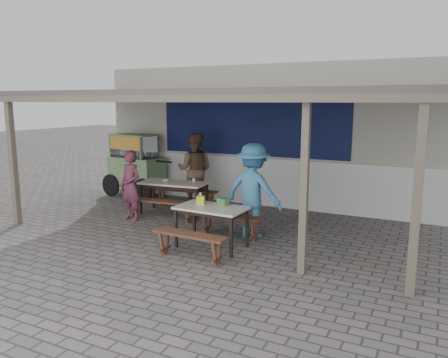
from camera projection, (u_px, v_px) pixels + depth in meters
ground at (199, 236)px, 8.56m from camera, size 60.00×60.00×0.00m
back_wall at (266, 135)px, 11.40m from camera, size 9.00×1.28×3.50m
warung_roof at (220, 96)px, 8.86m from camera, size 9.00×4.21×2.81m
table_left at (174, 185)px, 10.15m from camera, size 1.61×0.89×0.75m
bench_left_street at (161, 205)px, 9.62m from camera, size 1.66×0.46×0.45m
bench_left_wall at (186, 194)px, 10.80m from camera, size 1.66×0.46×0.45m
table_right at (211, 211)px, 7.79m from camera, size 1.27×0.77×0.75m
bench_right_street at (190, 240)px, 7.23m from camera, size 1.35×0.33×0.45m
bench_right_wall at (230, 220)px, 8.47m from camera, size 1.35×0.33×0.45m
vendor_cart at (136, 163)px, 11.98m from camera, size 2.21×1.01×1.72m
patron_street_side at (130, 186)px, 9.56m from camera, size 0.63×0.48×1.56m
patron_wall_side at (195, 170)px, 10.85m from camera, size 1.06×0.92×1.84m
patron_right_table at (253, 190)px, 8.39m from camera, size 1.25×0.80×1.83m
tissue_box at (201, 200)px, 7.99m from camera, size 0.19×0.19×0.15m
donation_box at (223, 202)px, 7.87m from camera, size 0.22×0.17×0.13m
condiment_jar at (194, 180)px, 10.20m from camera, size 0.07×0.07×0.08m
condiment_bowl at (166, 180)px, 10.23m from camera, size 0.21×0.21×0.04m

